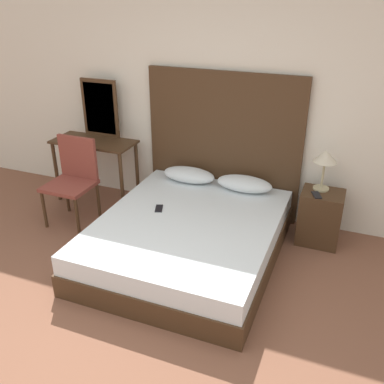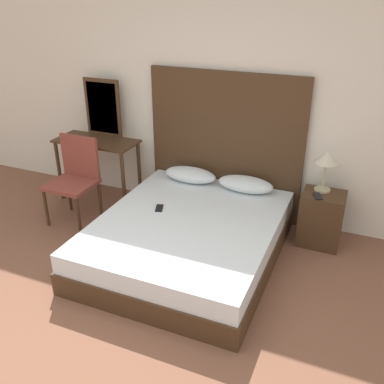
{
  "view_description": "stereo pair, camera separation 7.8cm",
  "coord_description": "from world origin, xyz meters",
  "px_view_note": "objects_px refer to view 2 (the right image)",
  "views": [
    {
      "loc": [
        1.43,
        -1.74,
        2.45
      ],
      "look_at": [
        0.07,
        1.66,
        0.66
      ],
      "focal_mm": 40.0,
      "sensor_mm": 36.0,
      "label": 1
    },
    {
      "loc": [
        1.5,
        -1.71,
        2.45
      ],
      "look_at": [
        0.07,
        1.66,
        0.66
      ],
      "focal_mm": 40.0,
      "sensor_mm": 36.0,
      "label": 2
    }
  ],
  "objects_px": {
    "bed": "(188,238)",
    "vanity_desk": "(97,151)",
    "chair": "(75,174)",
    "nightstand": "(321,219)",
    "table_lamp": "(327,160)",
    "phone_on_bed": "(159,208)",
    "phone_on_nightstand": "(318,196)"
  },
  "relations": [
    {
      "from": "vanity_desk",
      "to": "phone_on_bed",
      "type": "bearing_deg",
      "value": -29.26
    },
    {
      "from": "table_lamp",
      "to": "chair",
      "type": "relative_size",
      "value": 0.44
    },
    {
      "from": "vanity_desk",
      "to": "chair",
      "type": "xyz_separation_m",
      "value": [
        0.05,
        -0.51,
        -0.09
      ]
    },
    {
      "from": "bed",
      "to": "table_lamp",
      "type": "bearing_deg",
      "value": 36.38
    },
    {
      "from": "bed",
      "to": "phone_on_nightstand",
      "type": "xyz_separation_m",
      "value": [
        1.1,
        0.67,
        0.37
      ]
    },
    {
      "from": "chair",
      "to": "phone_on_bed",
      "type": "bearing_deg",
      "value": -7.02
    },
    {
      "from": "nightstand",
      "to": "chair",
      "type": "relative_size",
      "value": 0.59
    },
    {
      "from": "nightstand",
      "to": "chair",
      "type": "bearing_deg",
      "value": -168.73
    },
    {
      "from": "phone_on_nightstand",
      "to": "vanity_desk",
      "type": "relative_size",
      "value": 0.17
    },
    {
      "from": "phone_on_nightstand",
      "to": "chair",
      "type": "relative_size",
      "value": 0.17
    },
    {
      "from": "table_lamp",
      "to": "vanity_desk",
      "type": "relative_size",
      "value": 0.42
    },
    {
      "from": "phone_on_bed",
      "to": "nightstand",
      "type": "bearing_deg",
      "value": 23.53
    },
    {
      "from": "nightstand",
      "to": "table_lamp",
      "type": "height_order",
      "value": "table_lamp"
    },
    {
      "from": "bed",
      "to": "vanity_desk",
      "type": "distance_m",
      "value": 1.74
    },
    {
      "from": "table_lamp",
      "to": "vanity_desk",
      "type": "distance_m",
      "value": 2.65
    },
    {
      "from": "bed",
      "to": "phone_on_bed",
      "type": "distance_m",
      "value": 0.43
    },
    {
      "from": "phone_on_bed",
      "to": "phone_on_nightstand",
      "type": "distance_m",
      "value": 1.57
    },
    {
      "from": "bed",
      "to": "chair",
      "type": "height_order",
      "value": "chair"
    },
    {
      "from": "bed",
      "to": "phone_on_nightstand",
      "type": "height_order",
      "value": "phone_on_nightstand"
    },
    {
      "from": "phone_on_nightstand",
      "to": "vanity_desk",
      "type": "xyz_separation_m",
      "value": [
        -2.61,
        0.08,
        0.06
      ]
    },
    {
      "from": "nightstand",
      "to": "phone_on_nightstand",
      "type": "bearing_deg",
      "value": -122.86
    },
    {
      "from": "nightstand",
      "to": "phone_on_bed",
      "type": "bearing_deg",
      "value": -156.47
    },
    {
      "from": "nightstand",
      "to": "table_lamp",
      "type": "xyz_separation_m",
      "value": [
        -0.04,
        0.07,
        0.62
      ]
    },
    {
      "from": "bed",
      "to": "vanity_desk",
      "type": "xyz_separation_m",
      "value": [
        -1.51,
        0.74,
        0.42
      ]
    },
    {
      "from": "table_lamp",
      "to": "vanity_desk",
      "type": "xyz_separation_m",
      "value": [
        -2.63,
        -0.08,
        -0.27
      ]
    },
    {
      "from": "table_lamp",
      "to": "chair",
      "type": "distance_m",
      "value": 2.68
    },
    {
      "from": "table_lamp",
      "to": "vanity_desk",
      "type": "bearing_deg",
      "value": -178.22
    },
    {
      "from": "phone_on_bed",
      "to": "nightstand",
      "type": "distance_m",
      "value": 1.66
    },
    {
      "from": "table_lamp",
      "to": "bed",
      "type": "bearing_deg",
      "value": -143.62
    },
    {
      "from": "bed",
      "to": "phone_on_bed",
      "type": "bearing_deg",
      "value": 164.9
    },
    {
      "from": "nightstand",
      "to": "bed",
      "type": "bearing_deg",
      "value": -146.9
    },
    {
      "from": "table_lamp",
      "to": "phone_on_nightstand",
      "type": "height_order",
      "value": "table_lamp"
    }
  ]
}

